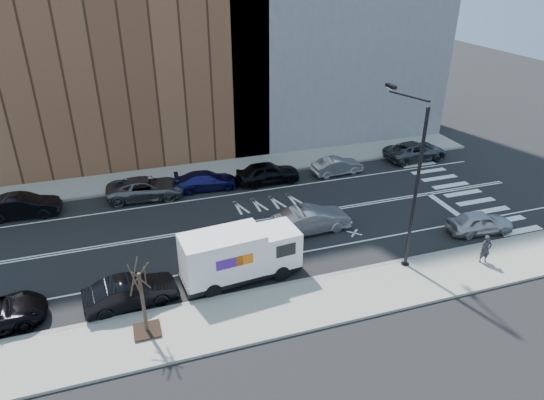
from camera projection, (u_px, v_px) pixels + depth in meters
ground at (247, 223)px, 31.05m from camera, size 120.00×120.00×0.00m
sidewalk_near at (295, 307)px, 23.57m from camera, size 44.00×3.60×0.15m
sidewalk_far at (217, 170)px, 38.47m from camera, size 44.00×3.60×0.15m
curb_near at (283, 285)px, 25.09m from camera, size 44.00×0.25×0.17m
curb_far at (222, 179)px, 36.94m from camera, size 44.00×0.25×0.17m
crosswalk at (457, 189)px, 35.52m from camera, size 3.00×14.00×0.01m
road_markings at (247, 223)px, 31.05m from camera, size 40.00×8.60×0.01m
bldg_brick at (88, 19)px, 37.04m from camera, size 26.00×10.00×22.00m
streetlight at (412, 179)px, 24.86m from camera, size 0.44×4.02×9.34m
street_tree at (144, 309)px, 21.33m from camera, size 1.20×1.20×3.75m
fedex_van at (240, 254)px, 25.10m from camera, size 6.45×2.71×2.87m
far_parked_b at (23, 206)px, 31.53m from camera, size 4.69×1.91×1.51m
far_parked_c at (146, 188)px, 33.94m from camera, size 5.55×2.92×1.49m
far_parked_d at (207, 180)px, 35.31m from camera, size 4.69×2.18×1.33m
far_parked_e at (268, 173)px, 36.21m from camera, size 4.76×1.93×1.62m
far_parked_f at (337, 166)px, 37.75m from camera, size 4.09×1.63×1.32m
far_parked_g at (416, 151)px, 40.39m from camera, size 5.38×2.58×1.48m
driving_sedan at (312, 220)px, 29.83m from camera, size 4.91×1.92×1.59m
near_parked_rear_a at (131, 292)px, 23.51m from camera, size 4.61×2.03×1.47m
near_parked_front at (480, 222)px, 29.74m from camera, size 4.20×2.06×1.38m
pedestrian at (486, 249)px, 26.49m from camera, size 0.67×0.49×1.67m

